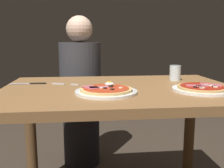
% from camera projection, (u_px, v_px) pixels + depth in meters
% --- Properties ---
extents(dining_table, '(1.20, 0.82, 0.76)m').
position_uv_depth(dining_table, '(120.00, 110.00, 1.30)').
color(dining_table, olive).
rests_on(dining_table, ground).
extents(pizza_foreground, '(0.28, 0.28, 0.05)m').
position_uv_depth(pizza_foreground, '(106.00, 91.00, 1.14)').
color(pizza_foreground, white).
rests_on(pizza_foreground, dining_table).
extents(pizza_across_left, '(0.28, 0.28, 0.03)m').
position_uv_depth(pizza_across_left, '(202.00, 88.00, 1.19)').
color(pizza_across_left, white).
rests_on(pizza_across_left, dining_table).
extents(water_glass_near, '(0.07, 0.07, 0.09)m').
position_uv_depth(water_glass_near, '(175.00, 74.00, 1.50)').
color(water_glass_near, silver).
rests_on(water_glass_near, dining_table).
extents(fork, '(0.15, 0.07, 0.00)m').
position_uv_depth(fork, '(63.00, 84.00, 1.37)').
color(fork, silver).
rests_on(fork, dining_table).
extents(knife, '(0.20, 0.03, 0.01)m').
position_uv_depth(knife, '(31.00, 83.00, 1.38)').
color(knife, silver).
rests_on(knife, dining_table).
extents(diner_person, '(0.32, 0.32, 1.18)m').
position_uv_depth(diner_person, '(81.00, 96.00, 1.98)').
color(diner_person, black).
rests_on(diner_person, ground).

